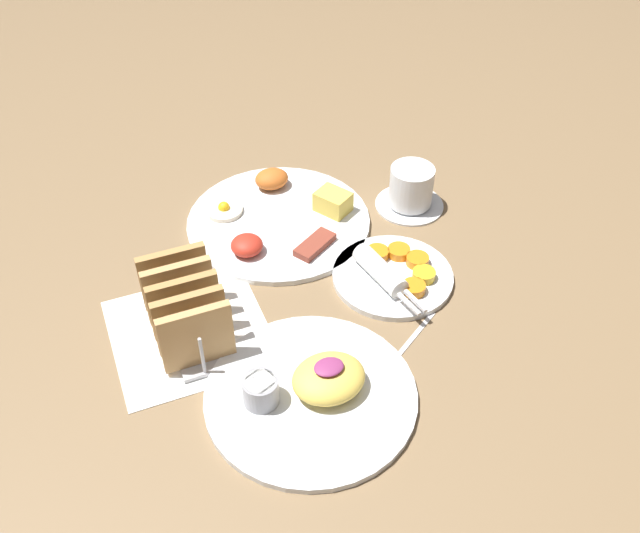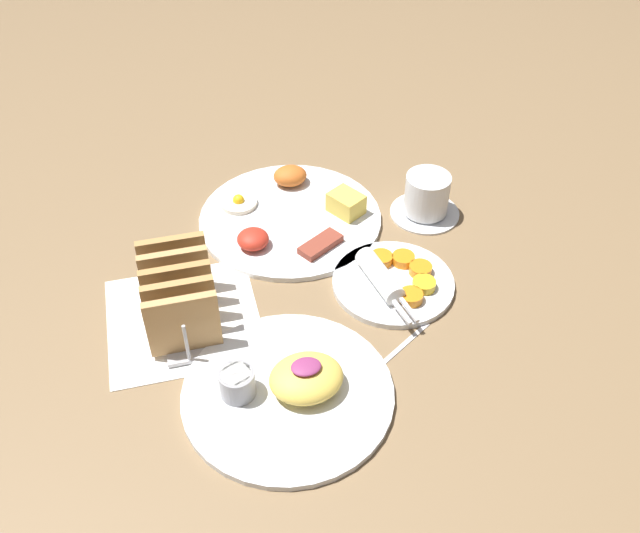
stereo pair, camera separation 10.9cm
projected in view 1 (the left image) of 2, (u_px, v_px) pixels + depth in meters
ground_plane at (304, 304)px, 1.08m from camera, size 3.00×3.00×0.00m
napkin_flat at (190, 332)px, 1.03m from camera, size 0.22×0.22×0.00m
plate_breakfast at (279, 218)px, 1.22m from camera, size 0.31×0.31×0.05m
plate_condiments at (393, 274)px, 1.11m from camera, size 0.19×0.20×0.04m
plate_foreground at (312, 390)px, 0.94m from camera, size 0.28×0.28×0.06m
toast_rack at (185, 308)px, 1.00m from camera, size 0.10×0.18×0.10m
coffee_cup at (411, 189)px, 1.23m from camera, size 0.12×0.12×0.08m
teaspoon at (404, 348)px, 1.01m from camera, size 0.12×0.08×0.01m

